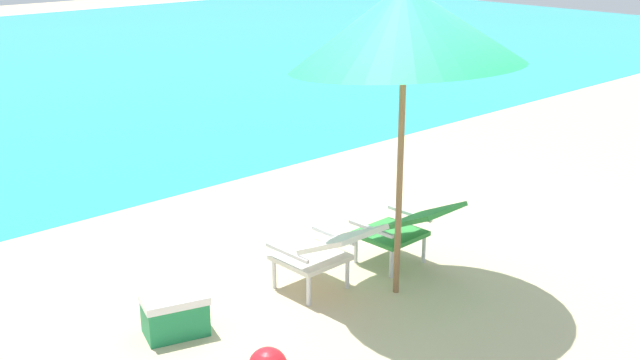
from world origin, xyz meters
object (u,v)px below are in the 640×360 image
lounge_chair_left (325,250)px  lounge_chair_right (406,226)px  beach_umbrella_center (405,26)px  cooler_box (175,314)px

lounge_chair_left → lounge_chair_right: size_ratio=1.00×
beach_umbrella_center → cooler_box: beach_umbrella_center is taller
lounge_chair_left → cooler_box: size_ratio=1.64×
cooler_box → lounge_chair_right: bearing=-10.1°
lounge_chair_right → cooler_box: bearing=169.9°
lounge_chair_right → lounge_chair_left: bearing=173.9°
lounge_chair_right → beach_umbrella_center: bearing=-146.5°
lounge_chair_left → cooler_box: lounge_chair_left is taller
beach_umbrella_center → cooler_box: (-1.72, 0.63, -2.02)m
lounge_chair_left → beach_umbrella_center: bearing=-36.6°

